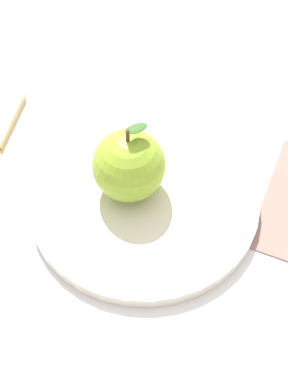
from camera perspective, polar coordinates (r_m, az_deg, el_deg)
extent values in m
plane|color=silver|center=(0.58, -2.60, -1.11)|extent=(2.40, 2.40, 0.00)
cylinder|color=silver|center=(0.57, 0.00, -0.74)|extent=(0.24, 0.24, 0.01)
torus|color=silver|center=(0.57, 0.00, -0.54)|extent=(0.24, 0.24, 0.01)
sphere|color=#8CB22D|center=(0.55, -1.74, 2.92)|extent=(0.07, 0.07, 0.07)
cylinder|color=#4C3319|center=(0.51, -1.86, 5.87)|extent=(0.00, 0.00, 0.02)
ellipsoid|color=#386628|center=(0.51, -0.96, 6.71)|extent=(0.02, 0.01, 0.01)
cube|color=#D8B766|center=(0.67, -13.73, 7.14)|extent=(0.07, 0.07, 0.01)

